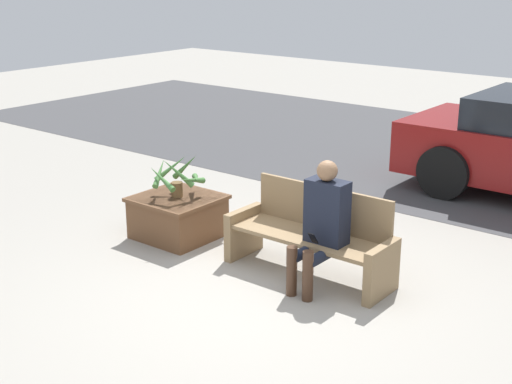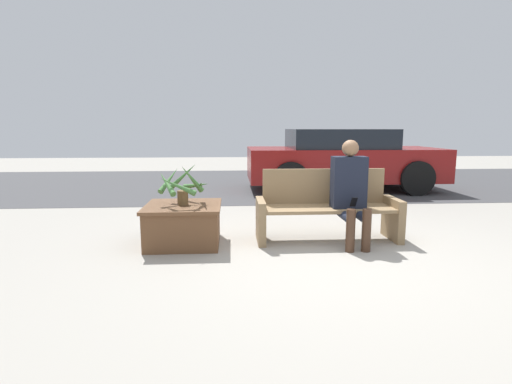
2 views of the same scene
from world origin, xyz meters
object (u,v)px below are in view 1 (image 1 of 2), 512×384
Objects in this scene: bench at (312,236)px; planter_box at (178,215)px; person_seated at (322,221)px; potted_plant at (178,176)px.

bench is 1.97× the size of planter_box.
person_seated is 1.40× the size of planter_box.
person_seated is at bearing -38.97° from bench.
potted_plant is (-2.00, 0.08, 0.06)m from person_seated.
bench is at bearing 3.71° from planter_box.
planter_box is (-2.01, 0.08, -0.41)m from person_seated.
person_seated is at bearing -2.19° from planter_box.
potted_plant reaches higher than planter_box.
planter_box is 1.40× the size of potted_plant.
planter_box is 0.47m from potted_plant.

